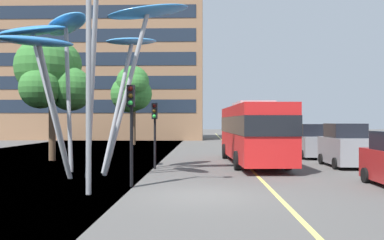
{
  "coord_description": "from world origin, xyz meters",
  "views": [
    {
      "loc": [
        0.09,
        -13.85,
        2.42
      ],
      "look_at": [
        -0.53,
        8.16,
        2.5
      ],
      "focal_mm": 39.45,
      "sensor_mm": 36.0,
      "label": 1
    }
  ],
  "objects": [
    {
      "name": "tree_pavement_near",
      "position": [
        -9.64,
        12.45,
        5.53
      ],
      "size": [
        4.97,
        4.74,
        7.69
      ],
      "color": "brown",
      "rests_on": "ground"
    },
    {
      "name": "traffic_light_kerb_near",
      "position": [
        -2.59,
        1.6,
        2.72
      ],
      "size": [
        0.28,
        0.42,
        3.76
      ],
      "color": "black",
      "rests_on": "ground"
    },
    {
      "name": "red_bus",
      "position": [
        2.87,
        10.28,
        1.93
      ],
      "size": [
        3.14,
        11.42,
        3.53
      ],
      "color": "red",
      "rests_on": "ground"
    },
    {
      "name": "car_parked_far",
      "position": [
        7.64,
        8.92,
        1.08
      ],
      "size": [
        2.0,
        4.1,
        2.31
      ],
      "color": "gray",
      "rests_on": "ground"
    },
    {
      "name": "backdrop_building",
      "position": [
        -13.56,
        44.91,
        10.6
      ],
      "size": [
        26.95,
        10.57,
        21.18
      ],
      "color": "#936B4C",
      "rests_on": "ground"
    },
    {
      "name": "traffic_light_kerb_far",
      "position": [
        -2.4,
        7.41,
        2.43
      ],
      "size": [
        0.28,
        0.42,
        3.35
      ],
      "color": "black",
      "rests_on": "ground"
    },
    {
      "name": "ground",
      "position": [
        -0.66,
        0.0,
        -0.05
      ],
      "size": [
        120.0,
        240.0,
        0.1
      ],
      "color": "#54514F"
    },
    {
      "name": "street_lamp",
      "position": [
        -3.37,
        0.0,
        5.14
      ],
      "size": [
        1.71,
        0.44,
        8.11
      ],
      "color": "gray",
      "rests_on": "ground"
    },
    {
      "name": "car_side_street",
      "position": [
        7.3,
        14.48,
        1.05
      ],
      "size": [
        2.02,
        4.07,
        2.26
      ],
      "color": "gray",
      "rests_on": "ground"
    },
    {
      "name": "leaf_sculpture",
      "position": [
        -5.67,
        4.87,
        6.31
      ],
      "size": [
        9.24,
        9.27,
        8.58
      ],
      "color": "#9EA0A5",
      "rests_on": "ground"
    },
    {
      "name": "tree_pavement_far",
      "position": [
        -7.27,
        29.36,
        5.68
      ],
      "size": [
        4.34,
        4.39,
        8.14
      ],
      "color": "brown",
      "rests_on": "ground"
    }
  ]
}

